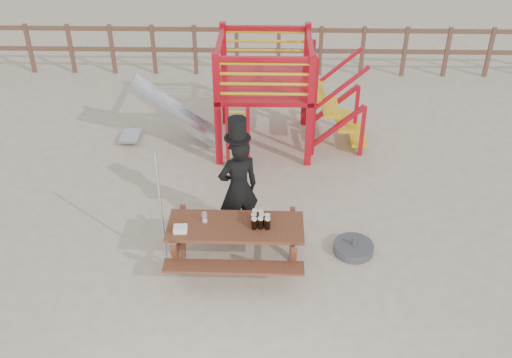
% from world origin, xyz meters
% --- Properties ---
extents(ground, '(60.00, 60.00, 0.00)m').
position_xyz_m(ground, '(0.00, 0.00, 0.00)').
color(ground, '#BEB194').
rests_on(ground, ground).
extents(back_fence, '(15.09, 0.09, 1.20)m').
position_xyz_m(back_fence, '(0.00, 7.00, 0.74)').
color(back_fence, brown).
rests_on(back_fence, ground).
extents(playground_fort, '(4.71, 1.84, 2.10)m').
position_xyz_m(playground_fort, '(0.12, 3.58, 1.07)').
color(playground_fort, '#B00B18').
rests_on(playground_fort, ground).
extents(picnic_table, '(1.86, 1.29, 0.72)m').
position_xyz_m(picnic_table, '(-0.14, 0.01, 0.45)').
color(picnic_table, brown).
rests_on(picnic_table, ground).
extents(man_with_hat, '(0.71, 0.61, 1.96)m').
position_xyz_m(man_with_hat, '(-0.14, 0.73, 0.88)').
color(man_with_hat, black).
rests_on(man_with_hat, ground).
extents(metal_pole, '(0.04, 0.04, 1.83)m').
position_xyz_m(metal_pole, '(-1.13, 0.01, 0.91)').
color(metal_pole, '#B2B2B7').
rests_on(metal_pole, ground).
extents(parasol_base, '(0.58, 0.58, 0.25)m').
position_xyz_m(parasol_base, '(1.54, 0.35, 0.07)').
color(parasol_base, '#3E3E43').
rests_on(parasol_base, ground).
extents(paper_bag, '(0.19, 0.15, 0.08)m').
position_xyz_m(paper_bag, '(-0.87, -0.14, 0.76)').
color(paper_bag, white).
rests_on(paper_bag, picnic_table).
extents(stout_pints, '(0.26, 0.26, 0.17)m').
position_xyz_m(stout_pints, '(0.19, 0.03, 0.80)').
color(stout_pints, black).
rests_on(stout_pints, picnic_table).
extents(empty_glasses, '(0.07, 0.07, 0.15)m').
position_xyz_m(empty_glasses, '(-0.57, 0.08, 0.78)').
color(empty_glasses, silver).
rests_on(empty_glasses, picnic_table).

